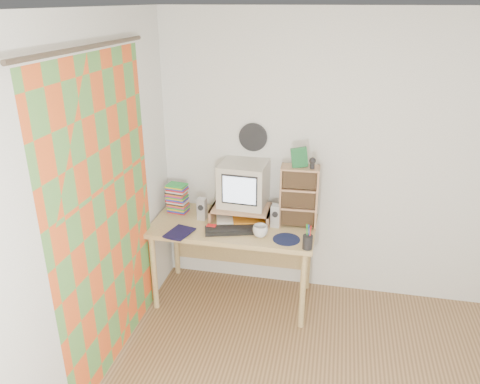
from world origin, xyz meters
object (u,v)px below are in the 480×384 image
at_px(keyboard, 232,230).
at_px(diary, 170,229).
at_px(mug, 260,231).
at_px(crt_monitor, 243,185).
at_px(cd_rack, 299,196).
at_px(dvd_stack, 177,199).
at_px(desk, 235,234).

height_order(keyboard, diary, diary).
bearing_deg(diary, mug, 19.77).
distance_m(crt_monitor, diary, 0.73).
xyz_separation_m(keyboard, cd_rack, (0.52, 0.25, 0.25)).
bearing_deg(dvd_stack, mug, -13.55).
bearing_deg(desk, keyboard, -83.78).
xyz_separation_m(keyboard, mug, (0.24, -0.03, 0.03)).
bearing_deg(cd_rack, keyboard, -156.60).
bearing_deg(desk, cd_rack, 4.27).
distance_m(crt_monitor, keyboard, 0.42).
bearing_deg(keyboard, mug, -23.53).
height_order(crt_monitor, cd_rack, cd_rack).
xyz_separation_m(dvd_stack, diary, (0.07, -0.39, -0.10)).
xyz_separation_m(desk, cd_rack, (0.54, 0.04, 0.40)).
distance_m(dvd_stack, diary, 0.41).
bearing_deg(cd_rack, crt_monitor, 172.15).
bearing_deg(cd_rack, dvd_stack, 175.53).
bearing_deg(keyboard, desk, 79.77).
xyz_separation_m(keyboard, dvd_stack, (-0.57, 0.29, 0.11)).
distance_m(keyboard, diary, 0.51).
bearing_deg(desk, crt_monitor, 59.08).
relative_size(cd_rack, diary, 2.41).
relative_size(dvd_stack, mug, 1.95).
xyz_separation_m(desk, keyboard, (0.02, -0.21, 0.15)).
relative_size(desk, keyboard, 3.11).
xyz_separation_m(desk, mug, (0.26, -0.24, 0.18)).
bearing_deg(cd_rack, mug, -136.98).
height_order(crt_monitor, mug, crt_monitor).
bearing_deg(crt_monitor, mug, -53.88).
xyz_separation_m(crt_monitor, mug, (0.21, -0.33, -0.26)).
relative_size(keyboard, cd_rack, 0.86).
height_order(crt_monitor, keyboard, crt_monitor).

